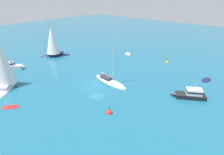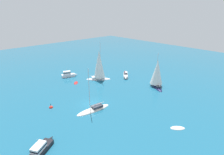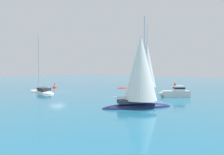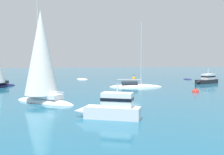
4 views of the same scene
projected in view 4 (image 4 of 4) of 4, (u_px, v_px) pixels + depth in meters
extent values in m
plane|color=#1E607F|center=(130.00, 89.00, 41.84)|extent=(160.00, 160.00, 0.00)
ellipsoid|color=silver|center=(136.00, 87.00, 44.39)|extent=(2.98, 8.13, 0.89)
cube|color=#2D333D|center=(129.00, 83.00, 44.33)|extent=(1.70, 2.54, 0.43)
cylinder|color=silver|center=(141.00, 53.00, 44.03)|extent=(0.13, 0.13, 9.33)
cylinder|color=silver|center=(129.00, 80.00, 44.30)|extent=(0.54, 3.56, 0.11)
ellipsoid|color=#191E4C|center=(188.00, 79.00, 58.65)|extent=(3.03, 1.58, 0.35)
ellipsoid|color=silver|center=(82.00, 79.00, 58.97)|extent=(2.75, 2.83, 0.47)
cube|color=#2D333D|center=(0.00, 82.00, 44.42)|extent=(2.57, 2.33, 0.43)
cylinder|color=silver|center=(0.00, 79.00, 44.42)|extent=(2.83, 2.08, 0.10)
cube|color=white|center=(112.00, 113.00, 21.80)|extent=(2.79, 4.34, 0.90)
cone|color=white|center=(80.00, 111.00, 22.42)|extent=(1.23, 1.30, 0.90)
cube|color=white|center=(117.00, 100.00, 21.64)|extent=(1.84, 2.51, 1.07)
cube|color=black|center=(117.00, 99.00, 21.64)|extent=(1.89, 2.56, 0.24)
cylinder|color=silver|center=(117.00, 88.00, 21.58)|extent=(0.08, 0.08, 0.74)
ellipsoid|color=white|center=(44.00, 103.00, 29.44)|extent=(6.44, 7.02, 0.98)
cube|color=white|center=(51.00, 96.00, 28.89)|extent=(2.54, 2.63, 0.45)
cylinder|color=silver|center=(38.00, 41.00, 29.40)|extent=(0.13, 0.13, 11.28)
cylinder|color=silver|center=(51.00, 91.00, 28.84)|extent=(2.30, 2.64, 0.10)
cone|color=white|center=(41.00, 53.00, 29.26)|extent=(4.79, 4.79, 8.46)
cube|color=black|center=(207.00, 81.00, 50.25)|extent=(3.76, 4.68, 0.67)
cone|color=black|center=(197.00, 82.00, 48.52)|extent=(1.15, 1.30, 0.67)
cube|color=white|center=(208.00, 77.00, 50.46)|extent=(2.33, 2.64, 0.94)
cube|color=black|center=(208.00, 76.00, 50.46)|extent=(2.39, 2.70, 0.24)
cylinder|color=silver|center=(208.00, 71.00, 50.39)|extent=(0.08, 0.08, 1.09)
ellipsoid|color=#B21E1E|center=(115.00, 105.00, 28.07)|extent=(2.63, 2.52, 0.39)
sphere|color=red|center=(195.00, 92.00, 38.01)|extent=(0.89, 0.89, 0.89)
cylinder|color=black|center=(196.00, 87.00, 37.96)|extent=(0.08, 0.08, 0.55)
sphere|color=orange|center=(134.00, 78.00, 61.47)|extent=(0.78, 0.78, 0.78)
cylinder|color=black|center=(134.00, 75.00, 61.42)|extent=(0.08, 0.08, 0.52)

